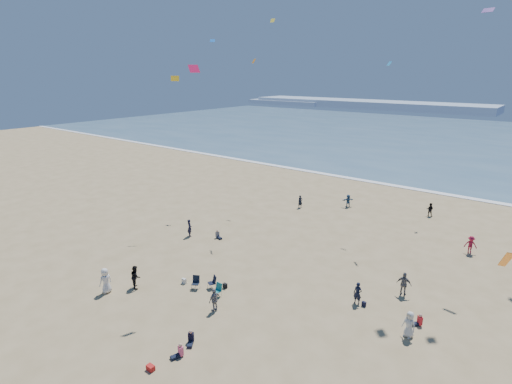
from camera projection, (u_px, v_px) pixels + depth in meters
The scene contains 13 objects.
ground at pixel (139, 364), 22.19m from camera, with size 220.00×220.00×0.00m, color tan.
ocean at pixel (476, 141), 93.94m from camera, with size 220.00×100.00×0.06m, color #476B84.
surf_line at pixel (406, 188), 56.17m from camera, with size 220.00×1.20×0.08m, color white.
headland_far at pixel (365, 104), 185.50m from camera, with size 110.00×20.00×3.20m, color #7A8EA8.
headland_near at pixel (287, 102), 205.45m from camera, with size 40.00×14.00×2.00m, color #7A8EA8.
standing_flyers at pixel (314, 278), 29.84m from camera, with size 28.15×42.87×1.92m.
seated_group at pixel (215, 319), 25.56m from camera, with size 20.96×24.23×0.84m.
chair_cluster at pixel (208, 285), 29.49m from camera, with size 2.71×1.62×1.00m.
white_tote at pixel (184, 281), 30.68m from camera, with size 0.35×0.20×0.40m, color silver.
black_backpack at pixel (225, 286), 30.01m from camera, with size 0.30×0.22×0.38m, color black.
cooler at pixel (151, 368), 21.73m from camera, with size 0.45×0.30×0.30m, color red.
navy_bag at pixel (364, 304), 27.68m from camera, with size 0.28×0.18×0.34m, color black.
kites_aloft at pixel (433, 100), 21.90m from camera, with size 41.17×47.12×26.75m.
Camera 1 is at (16.50, -10.59, 15.57)m, focal length 28.00 mm.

